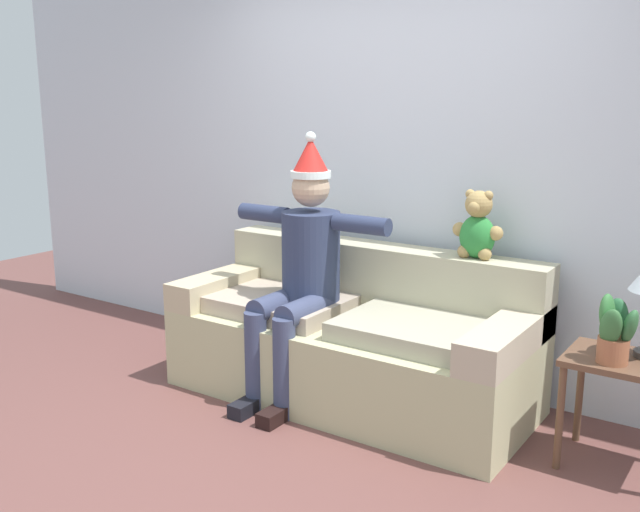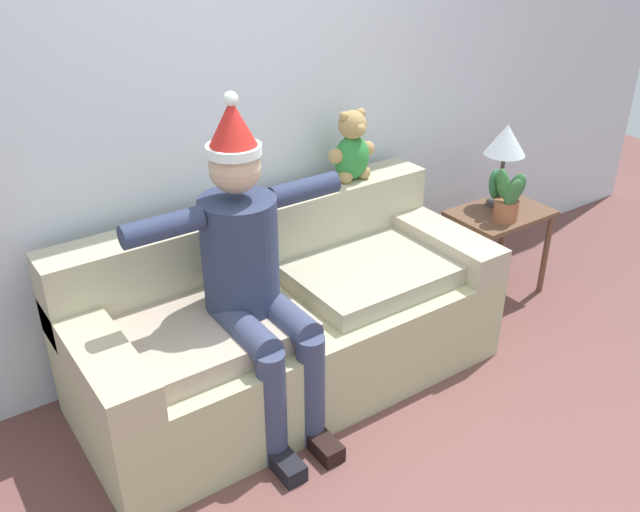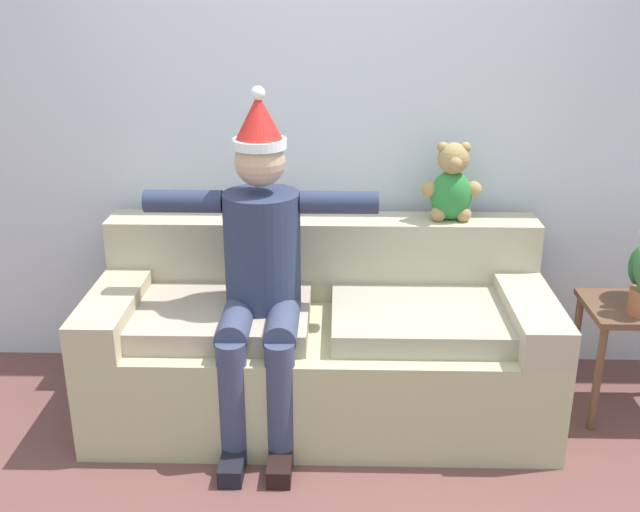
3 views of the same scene
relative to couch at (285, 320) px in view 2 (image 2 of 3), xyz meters
The scene contains 8 objects.
ground_plane 1.07m from the couch, 90.00° to the right, with size 10.00×10.00×0.00m, color brown.
back_wall 1.14m from the couch, 90.00° to the left, with size 7.00×0.10×2.70m, color silver.
couch is the anchor object (origin of this frame).
person_seated 0.54m from the couch, 147.60° to the right, with size 1.02×0.77×1.55m.
teddy_bear 0.97m from the couch, 24.41° to the left, with size 0.29×0.17×0.38m.
side_table 1.52m from the couch, ahead, with size 0.58×0.40×0.55m.
table_lamp 1.68m from the couch, ahead, with size 0.24×0.24×0.50m.
potted_plant 1.49m from the couch, ahead, with size 0.21×0.23×0.32m.
Camera 2 is at (-1.50, -1.45, 2.25)m, focal length 38.77 mm.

